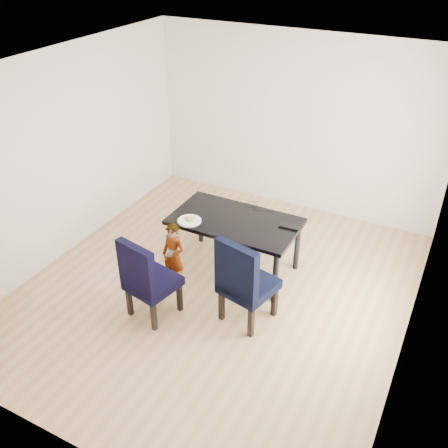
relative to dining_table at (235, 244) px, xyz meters
The scene contains 14 objects.
floor 0.63m from the dining_table, 90.00° to the right, with size 4.50×5.00×0.01m, color tan.
ceiling 2.38m from the dining_table, 90.00° to the right, with size 4.50×5.00×0.01m, color white.
wall_back 2.23m from the dining_table, 90.00° to the left, with size 4.50×0.01×2.70m, color white.
wall_front 3.16m from the dining_table, 90.00° to the right, with size 4.50×0.01×2.70m, color white.
wall_left 2.51m from the dining_table, 167.50° to the right, with size 0.01×5.00×2.70m, color silver.
wall_right 2.51m from the dining_table, 12.50° to the right, with size 0.01×5.00×2.70m, color silver.
dining_table is the anchor object (origin of this frame).
chair_left 1.29m from the dining_table, 110.06° to the right, with size 0.51×0.53×1.05m, color black.
chair_right 0.98m from the dining_table, 54.21° to the right, with size 0.53×0.56×1.11m, color black.
child 0.83m from the dining_table, 128.54° to the right, with size 0.32×0.21×0.88m, color #EC4A13.
plate 0.69m from the dining_table, 148.47° to the right, with size 0.30×0.30×0.02m, color white.
sandwich 0.71m from the dining_table, 147.70° to the right, with size 0.14×0.07×0.06m, color #B98C42.
laptop 0.81m from the dining_table, 15.94° to the left, with size 0.29×0.19×0.02m, color black.
cable_tangle 0.52m from the dining_table, 79.79° to the left, with size 0.14×0.14×0.01m, color black.
Camera 1 is at (2.34, -4.31, 3.98)m, focal length 40.00 mm.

